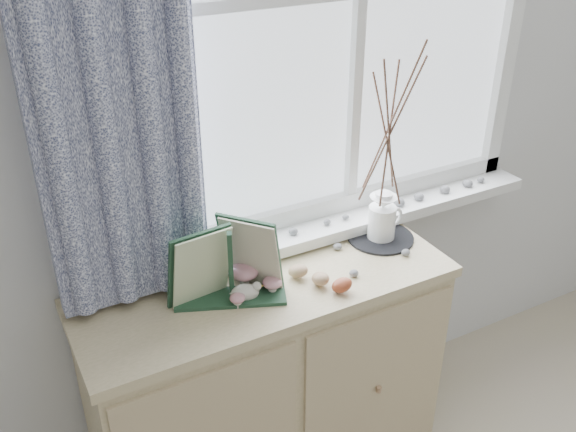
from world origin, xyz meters
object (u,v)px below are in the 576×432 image
object	(u,v)px
toadstool_cluster	(250,278)
twig_pitcher	(390,127)
botanical_book	(233,267)
sideboard	(269,385)

from	to	relation	value
toadstool_cluster	twig_pitcher	xyz separation A→B (m)	(0.53, 0.06, 0.37)
botanical_book	twig_pitcher	distance (m)	0.67
sideboard	botanical_book	xyz separation A→B (m)	(-0.13, -0.05, 0.56)
sideboard	twig_pitcher	bearing A→B (deg)	6.66
sideboard	twig_pitcher	xyz separation A→B (m)	(0.47, 0.05, 0.84)
twig_pitcher	botanical_book	bearing A→B (deg)	-176.12
sideboard	toadstool_cluster	distance (m)	0.48
toadstool_cluster	twig_pitcher	distance (m)	0.65
botanical_book	twig_pitcher	world-z (taller)	twig_pitcher
botanical_book	twig_pitcher	size ratio (longest dim) A/B	0.54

